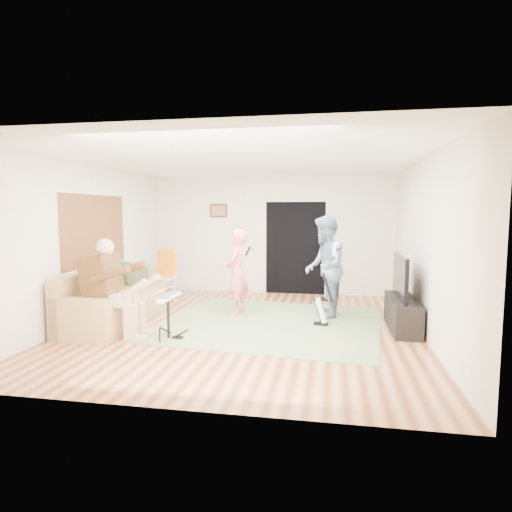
{
  "coord_description": "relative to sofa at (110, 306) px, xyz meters",
  "views": [
    {
      "loc": [
        1.36,
        -6.71,
        1.89
      ],
      "look_at": [
        0.12,
        0.3,
        1.14
      ],
      "focal_mm": 30.0,
      "sensor_mm": 36.0,
      "label": 1
    }
  ],
  "objects": [
    {
      "name": "picture_frame",
      "position": [
        1.05,
        3.18,
        1.6
      ],
      "size": [
        0.42,
        0.03,
        0.32
      ],
      "primitive_type": "cube",
      "color": "#3F2314",
      "rests_on": "walls"
    },
    {
      "name": "floor",
      "position": [
        2.3,
        0.19,
        -0.3
      ],
      "size": [
        6.0,
        6.0,
        0.0
      ],
      "primitive_type": "plane",
      "color": "brown",
      "rests_on": "ground"
    },
    {
      "name": "ceiling",
      "position": [
        2.3,
        0.19,
        2.4
      ],
      "size": [
        6.0,
        6.0,
        0.0
      ],
      "primitive_type": "plane",
      "rotation": [
        3.14,
        0.0,
        0.0
      ],
      "color": "white",
      "rests_on": "walls"
    },
    {
      "name": "singer",
      "position": [
        1.97,
        1.03,
        0.48
      ],
      "size": [
        0.42,
        0.6,
        1.56
      ],
      "primitive_type": "imported",
      "rotation": [
        0.0,
        0.0,
        -1.66
      ],
      "color": "#F36979",
      "rests_on": "floor"
    },
    {
      "name": "area_rug",
      "position": [
        2.65,
        0.47,
        -0.29
      ],
      "size": [
        3.91,
        3.6,
        0.02
      ],
      "primitive_type": "cube",
      "rotation": [
        0.0,
        0.0,
        -0.11
      ],
      "color": "#627648",
      "rests_on": "floor"
    },
    {
      "name": "television",
      "position": [
        4.75,
        0.5,
        0.55
      ],
      "size": [
        0.06,
        1.2,
        0.69
      ],
      "primitive_type": "cube",
      "color": "black",
      "rests_on": "tv_cabinet"
    },
    {
      "name": "guitar_held",
      "position": [
        3.75,
        1.04,
        0.93
      ],
      "size": [
        0.19,
        0.61,
        0.26
      ],
      "primitive_type": null,
      "rotation": [
        0.0,
        0.0,
        -0.12
      ],
      "color": "white",
      "rests_on": "guitarist"
    },
    {
      "name": "dining_chair",
      "position": [
        0.19,
        1.8,
        0.09
      ],
      "size": [
        0.56,
        0.59,
        1.09
      ],
      "rotation": [
        0.0,
        0.0,
        -0.25
      ],
      "color": "#C8B782",
      "rests_on": "floor"
    },
    {
      "name": "torchiere_lamp",
      "position": [
        3.58,
        2.6,
        0.91
      ],
      "size": [
        0.31,
        0.31,
        1.76
      ],
      "color": "black",
      "rests_on": "floor"
    },
    {
      "name": "guitarist",
      "position": [
        3.55,
        1.04,
        0.61
      ],
      "size": [
        0.71,
        0.9,
        1.81
      ],
      "primitive_type": "imported",
      "rotation": [
        0.0,
        0.0,
        -1.54
      ],
      "color": "slate",
      "rests_on": "floor"
    },
    {
      "name": "guitar_spare",
      "position": [
        3.52,
        0.51,
        -0.05
      ],
      "size": [
        0.32,
        0.29,
        0.89
      ],
      "color": "black",
      "rests_on": "floor"
    },
    {
      "name": "drum_kit",
      "position": [
        1.3,
        -0.65,
        -0.0
      ],
      "size": [
        0.37,
        0.66,
        0.68
      ],
      "color": "black",
      "rests_on": "floor"
    },
    {
      "name": "microphone",
      "position": [
        2.17,
        1.03,
        0.87
      ],
      "size": [
        0.06,
        0.06,
        0.24
      ],
      "primitive_type": null,
      "color": "black",
      "rests_on": "singer"
    },
    {
      "name": "doorway",
      "position": [
        2.85,
        3.18,
        0.75
      ],
      "size": [
        2.1,
        0.0,
        2.1
      ],
      "primitive_type": "plane",
      "rotation": [
        1.57,
        0.0,
        0.0
      ],
      "color": "black",
      "rests_on": "walls"
    },
    {
      "name": "window_blinds",
      "position": [
        -0.44,
        0.39,
        1.25
      ],
      "size": [
        0.0,
        2.05,
        2.05
      ],
      "primitive_type": "plane",
      "rotation": [
        1.57,
        0.0,
        1.57
      ],
      "color": "brown",
      "rests_on": "walls"
    },
    {
      "name": "walls",
      "position": [
        2.3,
        0.19,
        1.05
      ],
      "size": [
        5.5,
        6.0,
        2.7
      ],
      "primitive_type": null,
      "color": "beige",
      "rests_on": "floor"
    },
    {
      "name": "drummer",
      "position": [
        0.44,
        -0.65,
        0.28
      ],
      "size": [
        0.96,
        0.54,
        1.48
      ],
      "color": "#563618",
      "rests_on": "sofa"
    },
    {
      "name": "tv_cabinet",
      "position": [
        4.8,
        0.5,
        -0.05
      ],
      "size": [
        0.4,
        1.4,
        0.5
      ],
      "primitive_type": "cube",
      "color": "black",
      "rests_on": "floor"
    },
    {
      "name": "sofa",
      "position": [
        0.0,
        0.0,
        0.0
      ],
      "size": [
        0.92,
        2.23,
        0.9
      ],
      "color": "#A78853",
      "rests_on": "floor"
    }
  ]
}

